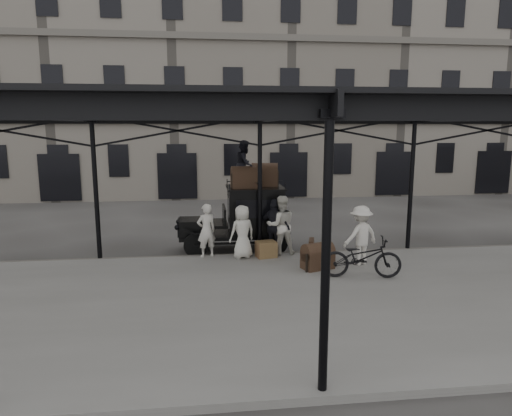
% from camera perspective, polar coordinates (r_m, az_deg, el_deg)
% --- Properties ---
extents(ground, '(120.00, 120.00, 0.00)m').
position_cam_1_polar(ground, '(12.94, 1.58, -8.67)').
color(ground, '#383533').
rests_on(ground, ground).
extents(platform, '(28.00, 8.00, 0.15)m').
position_cam_1_polar(platform, '(11.06, 3.11, -11.62)').
color(platform, slate).
rests_on(platform, ground).
extents(canopy, '(22.50, 9.00, 4.74)m').
position_cam_1_polar(canopy, '(10.56, 3.08, 12.43)').
color(canopy, black).
rests_on(canopy, ground).
extents(building_frontage, '(64.00, 8.00, 14.00)m').
position_cam_1_polar(building_frontage, '(30.30, -3.44, 15.50)').
color(building_frontage, slate).
rests_on(building_frontage, ground).
extents(taxi, '(3.65, 1.55, 2.18)m').
position_cam_1_polar(taxi, '(15.44, -1.29, -0.94)').
color(taxi, black).
rests_on(taxi, ground).
extents(porter_left, '(0.72, 0.60, 1.68)m').
position_cam_1_polar(porter_left, '(14.28, -6.22, -2.79)').
color(porter_left, silver).
rests_on(porter_left, platform).
extents(porter_midleft, '(0.96, 0.77, 1.89)m').
position_cam_1_polar(porter_midleft, '(14.46, 3.13, -2.16)').
color(porter_midleft, beige).
rests_on(porter_midleft, platform).
extents(porter_centre, '(0.95, 0.80, 1.66)m').
position_cam_1_polar(porter_centre, '(14.06, -1.73, -2.99)').
color(porter_centre, beige).
rests_on(porter_centre, platform).
extents(porter_official, '(1.10, 0.97, 1.78)m').
position_cam_1_polar(porter_official, '(14.44, 2.35, -2.39)').
color(porter_official, black).
rests_on(porter_official, platform).
extents(porter_right, '(1.29, 0.99, 1.76)m').
position_cam_1_polar(porter_right, '(13.75, 12.96, -3.34)').
color(porter_right, silver).
rests_on(porter_right, platform).
extents(bicycle, '(2.22, 1.09, 1.11)m').
position_cam_1_polar(bicycle, '(12.65, 13.08, -6.03)').
color(bicycle, black).
rests_on(bicycle, platform).
extents(porter_roof, '(0.81, 0.91, 1.55)m').
position_cam_1_polar(porter_roof, '(15.09, -1.40, 5.53)').
color(porter_roof, black).
rests_on(porter_roof, taxi).
extents(steamer_trunk_roof_near, '(0.86, 0.56, 0.60)m').
position_cam_1_polar(steamer_trunk_roof_near, '(14.99, -1.53, 3.66)').
color(steamer_trunk_roof_near, '#3E2D1D').
rests_on(steamer_trunk_roof_near, taxi).
extents(steamer_trunk_roof_far, '(0.95, 0.67, 0.65)m').
position_cam_1_polar(steamer_trunk_roof_far, '(15.51, 1.09, 3.98)').
color(steamer_trunk_roof_far, '#3E2D1D').
rests_on(steamer_trunk_roof_far, taxi).
extents(steamer_trunk_platform, '(0.99, 0.78, 0.63)m').
position_cam_1_polar(steamer_trunk_platform, '(13.25, 7.71, -6.19)').
color(steamer_trunk_platform, '#3E2D1D').
rests_on(steamer_trunk_platform, platform).
extents(wicker_hamper, '(0.68, 0.57, 0.50)m').
position_cam_1_polar(wicker_hamper, '(14.28, 1.27, -5.17)').
color(wicker_hamper, olive).
rests_on(wicker_hamper, platform).
extents(suitcase_upright, '(0.31, 0.62, 0.45)m').
position_cam_1_polar(suitcase_upright, '(14.83, 6.93, -4.76)').
color(suitcase_upright, '#3E2D1D').
rests_on(suitcase_upright, platform).
extents(suitcase_flat, '(0.61, 0.19, 0.40)m').
position_cam_1_polar(suitcase_flat, '(13.98, 8.53, -5.84)').
color(suitcase_flat, '#3E2D1D').
rests_on(suitcase_flat, platform).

